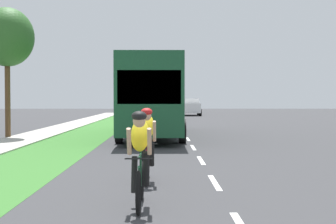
{
  "coord_description": "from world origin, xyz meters",
  "views": [
    {
      "loc": [
        -1.09,
        -1.48,
        1.77
      ],
      "look_at": [
        -0.91,
        15.01,
        1.3
      ],
      "focal_mm": 49.63,
      "sensor_mm": 36.0,
      "label": 1
    }
  ],
  "objects_px": {
    "pickup_silver": "(153,110)",
    "suv_white": "(190,106)",
    "cyclist_trailing": "(147,144)",
    "cyclist_lead": "(140,158)",
    "bus_dark_green": "(153,94)",
    "sedan_maroon": "(160,106)",
    "street_tree_near": "(7,38)"
  },
  "relations": [
    {
      "from": "bus_dark_green",
      "to": "pickup_silver",
      "type": "bearing_deg",
      "value": 91.2
    },
    {
      "from": "cyclist_lead",
      "to": "suv_white",
      "type": "relative_size",
      "value": 0.37
    },
    {
      "from": "sedan_maroon",
      "to": "cyclist_trailing",
      "type": "bearing_deg",
      "value": -89.91
    },
    {
      "from": "bus_dark_green",
      "to": "cyclist_trailing",
      "type": "bearing_deg",
      "value": -89.3
    },
    {
      "from": "cyclist_lead",
      "to": "suv_white",
      "type": "xyz_separation_m",
      "value": [
        3.25,
        41.5,
        0.14
      ]
    },
    {
      "from": "cyclist_trailing",
      "to": "sedan_maroon",
      "type": "relative_size",
      "value": 0.4
    },
    {
      "from": "cyclist_trailing",
      "to": "bus_dark_green",
      "type": "bearing_deg",
      "value": 90.7
    },
    {
      "from": "cyclist_trailing",
      "to": "pickup_silver",
      "type": "distance_m",
      "value": 28.27
    },
    {
      "from": "pickup_silver",
      "to": "sedan_maroon",
      "type": "distance_m",
      "value": 22.97
    },
    {
      "from": "bus_dark_green",
      "to": "street_tree_near",
      "type": "height_order",
      "value": "street_tree_near"
    },
    {
      "from": "sedan_maroon",
      "to": "pickup_silver",
      "type": "bearing_deg",
      "value": -91.01
    },
    {
      "from": "cyclist_trailing",
      "to": "suv_white",
      "type": "distance_m",
      "value": 39.34
    },
    {
      "from": "sedan_maroon",
      "to": "street_tree_near",
      "type": "bearing_deg",
      "value": -99.34
    },
    {
      "from": "pickup_silver",
      "to": "suv_white",
      "type": "distance_m",
      "value": 11.55
    },
    {
      "from": "pickup_silver",
      "to": "street_tree_near",
      "type": "bearing_deg",
      "value": -109.89
    },
    {
      "from": "bus_dark_green",
      "to": "suv_white",
      "type": "height_order",
      "value": "bus_dark_green"
    },
    {
      "from": "cyclist_lead",
      "to": "bus_dark_green",
      "type": "relative_size",
      "value": 0.15
    },
    {
      "from": "cyclist_lead",
      "to": "pickup_silver",
      "type": "height_order",
      "value": "pickup_silver"
    },
    {
      "from": "suv_white",
      "to": "street_tree_near",
      "type": "relative_size",
      "value": 0.8
    },
    {
      "from": "suv_white",
      "to": "street_tree_near",
      "type": "bearing_deg",
      "value": -109.42
    },
    {
      "from": "cyclist_trailing",
      "to": "pickup_silver",
      "type": "bearing_deg",
      "value": 90.99
    },
    {
      "from": "cyclist_lead",
      "to": "pickup_silver",
      "type": "xyz_separation_m",
      "value": [
        -0.45,
        30.56,
        0.02
      ]
    },
    {
      "from": "street_tree_near",
      "to": "sedan_maroon",
      "type": "bearing_deg",
      "value": 80.66
    },
    {
      "from": "cyclist_lead",
      "to": "bus_dark_green",
      "type": "height_order",
      "value": "bus_dark_green"
    },
    {
      "from": "bus_dark_green",
      "to": "sedan_maroon",
      "type": "xyz_separation_m",
      "value": [
        0.07,
        38.93,
        -1.21
      ]
    },
    {
      "from": "cyclist_lead",
      "to": "sedan_maroon",
      "type": "height_order",
      "value": "cyclist_lead"
    },
    {
      "from": "cyclist_lead",
      "to": "suv_white",
      "type": "distance_m",
      "value": 41.63
    },
    {
      "from": "cyclist_lead",
      "to": "cyclist_trailing",
      "type": "relative_size",
      "value": 1.0
    },
    {
      "from": "cyclist_lead",
      "to": "pickup_silver",
      "type": "bearing_deg",
      "value": 90.85
    },
    {
      "from": "suv_white",
      "to": "bus_dark_green",
      "type": "bearing_deg",
      "value": -97.13
    },
    {
      "from": "cyclist_lead",
      "to": "sedan_maroon",
      "type": "distance_m",
      "value": 53.53
    },
    {
      "from": "cyclist_lead",
      "to": "bus_dark_green",
      "type": "distance_m",
      "value": 14.65
    }
  ]
}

